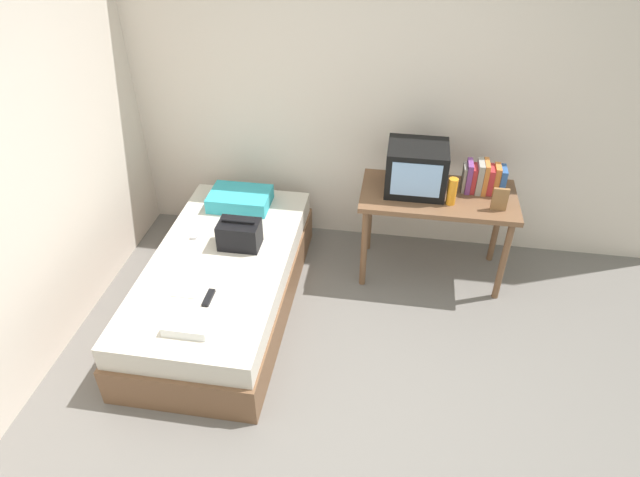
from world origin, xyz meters
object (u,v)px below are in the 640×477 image
Objects in this scene: remote_dark at (209,298)px; bed at (223,282)px; desk at (437,204)px; handbag at (240,234)px; folded_towel at (189,323)px; remote_silver at (196,233)px; tv at (416,168)px; water_bottle at (452,191)px; book_row at (483,178)px; picture_frame at (500,199)px; magazine at (192,283)px; pillow at (240,199)px.

bed is at bearing 98.09° from remote_dark.
remote_dark is (-1.46, -1.10, -0.18)m from desk.
handbag is (0.11, 0.16, 0.34)m from bed.
remote_silver is at bearing 106.92° from folded_towel.
tv is (1.34, 0.70, 0.70)m from bed.
desk reaches higher than bed.
water_bottle is 1.57m from handbag.
book_row is 0.27m from picture_frame.
folded_towel is (-1.32, -1.39, -0.43)m from tv.
handbag is 1.92× the size of remote_dark.
handbag is (-1.73, -0.59, -0.29)m from book_row.
bed is 1.66m from tv.
magazine is (-1.94, -1.06, -0.39)m from book_row.
remote_dark is (-1.54, -0.97, -0.37)m from water_bottle.
bed is 0.74m from folded_towel.
book_row is 0.64× the size of pillow.
magazine is (-0.10, -0.30, 0.24)m from bed.
magazine is at bearing -153.68° from water_bottle.
book_row is 1.91m from pillow.
tv is 0.32m from water_bottle.
book_row reaches higher than remote_dark.
bed is at bearing -157.74° from book_row.
remote_silver is at bearing 115.55° from remote_dark.
water_bottle is 0.42× the size of pillow.
book_row reaches higher than desk.
desk reaches higher than remote_dark.
picture_frame is (0.41, -0.15, 0.18)m from desk.
tv is 2.52× the size of picture_frame.
magazine is at bearing -73.38° from remote_silver.
magazine is at bearing -107.89° from bed.
desk reaches higher than handbag.
tv is 1.52× the size of magazine.
pillow is 1.00m from magazine.
pillow is 1.67× the size of magazine.
picture_frame is 1.21× the size of remote_silver.
picture_frame is 1.12× the size of remote_dark.
desk is 2.03m from folded_towel.
handbag is at bearing 56.36° from bed.
desk is at bearing 36.79° from remote_dark.
desk is 2.64× the size of tv.
water_bottle reaches higher than picture_frame.
bed is 9.71× the size of water_bottle.
water_bottle is 1.32× the size of remote_dark.
remote_silver is at bearing -166.88° from desk.
desk is 8.06× the size of remote_silver.
water_bottle is at bearing 14.01° from handbag.
pillow is (-1.98, 0.19, -0.31)m from picture_frame.
magazine is at bearing -113.89° from handbag.
tv reaches higher than bed.
magazine is at bearing -145.16° from tv.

